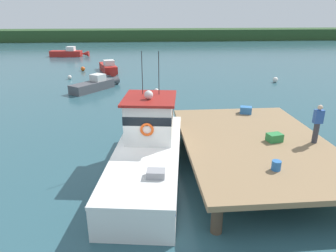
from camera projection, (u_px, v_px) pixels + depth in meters
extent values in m
plane|color=#2D5660|center=(143.00, 170.00, 13.12)|extent=(200.00, 200.00, 0.00)
cylinder|color=#4C3D2D|center=(217.00, 218.00, 9.30)|extent=(0.36, 0.36, 1.00)
cylinder|color=#4C3D2D|center=(182.00, 124.00, 16.95)|extent=(0.36, 0.36, 1.00)
cylinder|color=#4C3D2D|center=(274.00, 122.00, 17.36)|extent=(0.36, 0.36, 1.00)
cube|color=#937551|center=(255.00, 143.00, 13.12)|extent=(6.00, 9.00, 0.20)
cube|color=white|center=(148.00, 164.00, 12.50)|extent=(3.59, 8.27, 1.10)
cone|color=white|center=(158.00, 123.00, 17.09)|extent=(1.34, 1.94, 1.10)
cube|color=#234C9E|center=(147.00, 154.00, 12.34)|extent=(3.58, 8.11, 0.12)
cube|color=white|center=(147.00, 150.00, 12.29)|extent=(3.63, 8.28, 0.12)
cube|color=silver|center=(150.00, 120.00, 13.12)|extent=(2.19, 2.44, 1.80)
cube|color=black|center=(150.00, 113.00, 13.01)|extent=(2.21, 2.46, 0.36)
cube|color=maroon|center=(150.00, 98.00, 12.78)|extent=(2.47, 2.77, 0.10)
sphere|color=white|center=(149.00, 95.00, 12.42)|extent=(0.36, 0.36, 0.36)
cylinder|color=black|center=(142.00, 73.00, 12.94)|extent=(0.03, 0.03, 1.80)
cylinder|color=black|center=(159.00, 73.00, 12.90)|extent=(0.03, 0.03, 1.80)
cube|color=#939399|center=(156.00, 175.00, 10.16)|extent=(0.66, 0.52, 0.36)
torus|color=orange|center=(124.00, 187.00, 9.69)|extent=(0.63, 0.63, 0.12)
torus|color=#EA5119|center=(147.00, 130.00, 12.05)|extent=(0.55, 0.17, 0.54)
cube|color=#2D8442|center=(275.00, 137.00, 12.95)|extent=(0.68, 0.56, 0.34)
cube|color=#3370B2|center=(246.00, 110.00, 16.47)|extent=(0.71, 0.61, 0.37)
cylinder|color=#2866B2|center=(276.00, 165.00, 10.61)|extent=(0.32, 0.32, 0.34)
cylinder|color=#383842|center=(316.00, 133.00, 12.73)|extent=(0.22, 0.22, 0.86)
cube|color=#2D56A8|center=(319.00, 117.00, 12.48)|extent=(0.36, 0.22, 0.56)
sphere|color=beige|center=(320.00, 107.00, 12.35)|extent=(0.20, 0.20, 0.20)
cube|color=red|center=(66.00, 54.00, 45.58)|extent=(4.61, 1.83, 0.82)
cone|color=red|center=(85.00, 54.00, 45.57)|extent=(1.19, 0.92, 0.82)
cube|color=silver|center=(71.00, 49.00, 45.33)|extent=(1.22, 1.24, 0.61)
cube|color=#4C4C51|center=(92.00, 86.00, 26.06)|extent=(3.53, 3.95, 0.73)
cone|color=#4C4C51|center=(113.00, 81.00, 28.02)|extent=(1.20, 1.24, 0.73)
cube|color=silver|center=(98.00, 77.00, 26.39)|extent=(1.43, 1.43, 0.55)
cube|color=red|center=(108.00, 68.00, 34.38)|extent=(2.40, 4.43, 0.77)
cone|color=red|center=(112.00, 72.00, 32.05)|extent=(1.02, 1.22, 0.77)
cube|color=silver|center=(109.00, 63.00, 33.49)|extent=(1.31, 1.30, 0.58)
sphere|color=#EA5B19|center=(83.00, 69.00, 34.63)|extent=(0.49, 0.49, 0.49)
sphere|color=silver|center=(275.00, 80.00, 29.11)|extent=(0.50, 0.50, 0.50)
sphere|color=silver|center=(156.00, 91.00, 25.31)|extent=(0.39, 0.39, 0.39)
sphere|color=silver|center=(70.00, 77.00, 30.50)|extent=(0.39, 0.39, 0.39)
cube|color=#284723|center=(140.00, 35.00, 70.57)|extent=(120.00, 8.00, 2.40)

